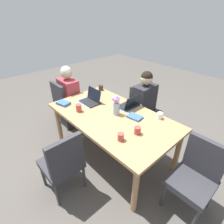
% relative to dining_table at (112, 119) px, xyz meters
% --- Properties ---
extents(ground_plane, '(10.00, 10.00, 0.00)m').
position_rel_dining_table_xyz_m(ground_plane, '(0.00, 0.00, -0.66)').
color(ground_plane, '#4C4742').
extents(dining_table, '(1.87, 1.05, 0.74)m').
position_rel_dining_table_xyz_m(dining_table, '(0.00, 0.00, 0.00)').
color(dining_table, '#9E754C').
rests_on(dining_table, ground_plane).
extents(chair_head_left_left_near, '(0.44, 0.44, 0.90)m').
position_rel_dining_table_xyz_m(chair_head_left_left_near, '(-1.23, -0.09, -0.16)').
color(chair_head_left_left_near, '#2D2D33').
rests_on(chair_head_left_left_near, ground_plane).
extents(person_head_left_left_near, '(0.40, 0.36, 1.19)m').
position_rel_dining_table_xyz_m(person_head_left_left_near, '(-1.17, -0.01, -0.14)').
color(person_head_left_left_near, '#2D2D33').
rests_on(person_head_left_left_near, ground_plane).
extents(chair_far_left_mid, '(0.44, 0.44, 0.90)m').
position_rel_dining_table_xyz_m(chair_far_left_mid, '(-0.12, 0.86, -0.16)').
color(chair_far_left_mid, '#2D2D33').
rests_on(chair_far_left_mid, ground_plane).
extents(person_far_left_mid, '(0.36, 0.40, 1.19)m').
position_rel_dining_table_xyz_m(person_far_left_mid, '(-0.05, 0.80, -0.14)').
color(person_far_left_mid, '#2D2D33').
rests_on(person_far_left_mid, ground_plane).
extents(chair_near_left_far, '(0.44, 0.44, 0.90)m').
position_rel_dining_table_xyz_m(chair_near_left_far, '(0.10, -0.87, -0.16)').
color(chair_near_left_far, '#2D2D33').
rests_on(chair_near_left_far, ground_plane).
extents(chair_head_right_right_near, '(0.44, 0.44, 0.90)m').
position_rel_dining_table_xyz_m(chair_head_right_right_near, '(1.24, 0.11, -0.16)').
color(chair_head_right_right_near, '#2D2D33').
rests_on(chair_head_right_right_near, ground_plane).
extents(flower_vase, '(0.11, 0.11, 0.29)m').
position_rel_dining_table_xyz_m(flower_vase, '(0.02, 0.06, 0.22)').
color(flower_vase, '#8EA8B7').
rests_on(flower_vase, dining_table).
extents(placemat_head_left_left_near, '(0.38, 0.28, 0.00)m').
position_rel_dining_table_xyz_m(placemat_head_left_left_near, '(-0.55, -0.01, 0.08)').
color(placemat_head_left_left_near, slate).
rests_on(placemat_head_left_left_near, dining_table).
extents(placemat_far_left_mid, '(0.27, 0.36, 0.00)m').
position_rel_dining_table_xyz_m(placemat_far_left_mid, '(-0.02, 0.36, 0.08)').
color(placemat_far_left_mid, slate).
rests_on(placemat_far_left_mid, dining_table).
extents(laptop_far_left_mid, '(0.22, 0.32, 0.21)m').
position_rel_dining_table_xyz_m(laptop_far_left_mid, '(0.01, 0.36, 0.12)').
color(laptop_far_left_mid, black).
rests_on(laptop_far_left_mid, dining_table).
extents(laptop_head_left_left_near, '(0.32, 0.22, 0.21)m').
position_rel_dining_table_xyz_m(laptop_head_left_left_near, '(-0.52, 0.02, 0.12)').
color(laptop_head_left_left_near, black).
rests_on(laptop_head_left_left_near, dining_table).
extents(coffee_mug_near_left, '(0.08, 0.08, 0.09)m').
position_rel_dining_table_xyz_m(coffee_mug_near_left, '(-0.79, 0.44, 0.12)').
color(coffee_mug_near_left, '#232328').
rests_on(coffee_mug_near_left, dining_table).
extents(coffee_mug_near_right, '(0.08, 0.08, 0.09)m').
position_rel_dining_table_xyz_m(coffee_mug_near_right, '(0.47, -0.30, 0.12)').
color(coffee_mug_near_right, '#AD3D38').
rests_on(coffee_mug_near_right, dining_table).
extents(coffee_mug_centre_left, '(0.08, 0.08, 0.09)m').
position_rel_dining_table_xyz_m(coffee_mug_centre_left, '(0.51, 0.42, 0.12)').
color(coffee_mug_centre_left, white).
rests_on(coffee_mug_centre_left, dining_table).
extents(coffee_mug_centre_right, '(0.08, 0.08, 0.09)m').
position_rel_dining_table_xyz_m(coffee_mug_centre_right, '(0.52, -0.06, 0.12)').
color(coffee_mug_centre_right, '#AD3D38').
rests_on(coffee_mug_centre_right, dining_table).
extents(coffee_mug_far_left, '(0.08, 0.08, 0.11)m').
position_rel_dining_table_xyz_m(coffee_mug_far_left, '(-0.41, -0.29, 0.13)').
color(coffee_mug_far_left, '#AD3D38').
rests_on(coffee_mug_far_left, dining_table).
extents(book_red_cover, '(0.23, 0.18, 0.04)m').
position_rel_dining_table_xyz_m(book_red_cover, '(-0.76, -0.35, 0.10)').
color(book_red_cover, '#335693').
rests_on(book_red_cover, dining_table).
extents(book_blue_cover, '(0.22, 0.17, 0.03)m').
position_rel_dining_table_xyz_m(book_blue_cover, '(0.27, 0.18, 0.09)').
color(book_blue_cover, '#335693').
rests_on(book_blue_cover, dining_table).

